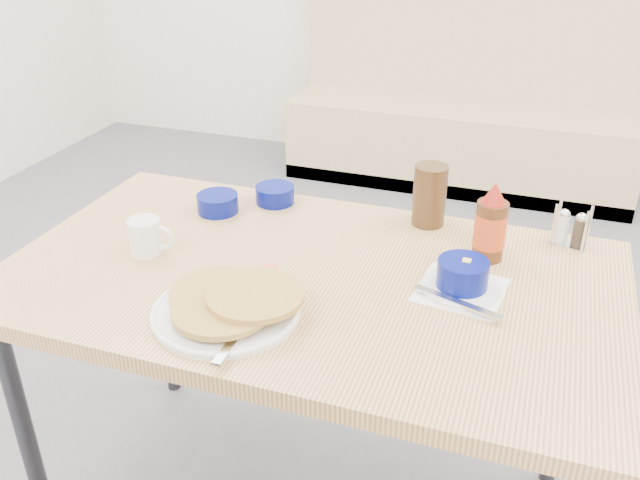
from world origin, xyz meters
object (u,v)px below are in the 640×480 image
(booth_bench, at_px, (462,120))
(amber_tumbler, at_px, (430,195))
(dining_table, at_px, (309,296))
(coffee_mug, at_px, (146,236))
(butter_bowl, at_px, (275,195))
(syrup_bottle, at_px, (490,226))
(grits_setting, at_px, (462,279))
(creamer_bowl, at_px, (218,203))
(condiment_caddy, at_px, (570,231))
(pancake_plate, at_px, (229,305))

(booth_bench, relative_size, amber_tumbler, 11.87)
(dining_table, xyz_separation_m, coffee_mug, (-0.40, -0.04, 0.11))
(butter_bowl, xyz_separation_m, syrup_bottle, (0.59, -0.12, 0.06))
(coffee_mug, relative_size, grits_setting, 0.53)
(syrup_bottle, bearing_deg, grits_setting, -101.47)
(coffee_mug, height_order, syrup_bottle, syrup_bottle)
(amber_tumbler, bearing_deg, dining_table, -121.09)
(booth_bench, xyz_separation_m, amber_tumbler, (0.20, -2.19, 0.49))
(dining_table, relative_size, syrup_bottle, 7.26)
(coffee_mug, relative_size, amber_tumbler, 0.70)
(creamer_bowl, distance_m, butter_bowl, 0.16)
(creamer_bowl, xyz_separation_m, condiment_caddy, (0.90, 0.12, 0.01))
(grits_setting, bearing_deg, pancake_plate, -150.67)
(grits_setting, bearing_deg, amber_tumbler, 113.72)
(dining_table, height_order, coffee_mug, coffee_mug)
(coffee_mug, xyz_separation_m, creamer_bowl, (0.05, 0.26, -0.02))
(coffee_mug, xyz_separation_m, butter_bowl, (0.18, 0.37, -0.02))
(butter_bowl, bearing_deg, grits_setting, -27.75)
(pancake_plate, xyz_separation_m, creamer_bowl, (-0.24, 0.43, 0.00))
(syrup_bottle, bearing_deg, amber_tumbler, 141.27)
(booth_bench, xyz_separation_m, creamer_bowl, (-0.34, -2.31, 0.43))
(butter_bowl, relative_size, amber_tumbler, 0.67)
(creamer_bowl, relative_size, syrup_bottle, 0.57)
(booth_bench, bearing_deg, grits_setting, -82.28)
(coffee_mug, xyz_separation_m, grits_setting, (0.74, 0.07, -0.01))
(condiment_caddy, bearing_deg, grits_setting, -111.71)
(pancake_plate, xyz_separation_m, grits_setting, (0.44, 0.25, 0.01))
(coffee_mug, distance_m, butter_bowl, 0.41)
(booth_bench, distance_m, grits_setting, 2.56)
(booth_bench, height_order, condiment_caddy, booth_bench)
(grits_setting, bearing_deg, booth_bench, 97.72)
(grits_setting, xyz_separation_m, butter_bowl, (-0.56, 0.29, -0.01))
(butter_bowl, relative_size, condiment_caddy, 1.01)
(amber_tumbler, bearing_deg, coffee_mug, -148.00)
(dining_table, distance_m, condiment_caddy, 0.66)
(booth_bench, bearing_deg, butter_bowl, -95.71)
(booth_bench, bearing_deg, pancake_plate, -92.06)
(dining_table, relative_size, butter_bowl, 13.09)
(coffee_mug, height_order, creamer_bowl, coffee_mug)
(booth_bench, distance_m, amber_tumbler, 2.26)
(coffee_mug, bearing_deg, grits_setting, 5.60)
(booth_bench, height_order, pancake_plate, booth_bench)
(dining_table, relative_size, amber_tumbler, 8.74)
(dining_table, bearing_deg, pancake_plate, -115.13)
(creamer_bowl, bearing_deg, booth_bench, 81.55)
(booth_bench, bearing_deg, coffee_mug, -98.80)
(pancake_plate, height_order, condiment_caddy, condiment_caddy)
(pancake_plate, relative_size, grits_setting, 1.54)
(dining_table, distance_m, creamer_bowl, 0.42)
(booth_bench, height_order, grits_setting, booth_bench)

